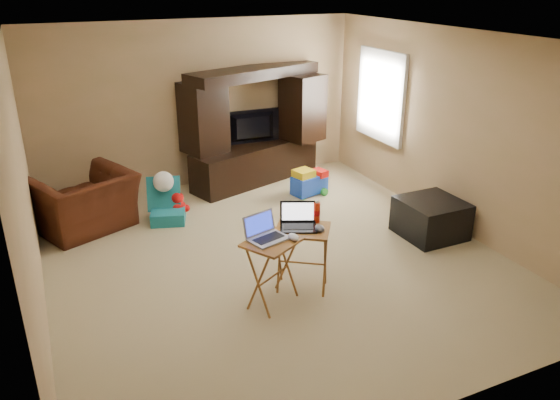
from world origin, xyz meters
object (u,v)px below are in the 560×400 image
plush_toy (178,204)px  recliner (85,202)px  laptop_left (268,229)px  laptop_right (298,218)px  push_toy (309,181)px  mouse_left (293,237)px  child_rocker (167,201)px  entertainment_center (255,126)px  water_bottle (317,212)px  ottoman (431,218)px  tray_table_left (273,272)px  tray_table_right (302,259)px  television (254,128)px  mouse_right (320,228)px

plush_toy → recliner: bearing=174.7°
laptop_left → laptop_right: 0.40m
plush_toy → push_toy: (2.02, -0.01, 0.02)m
plush_toy → mouse_left: size_ratio=2.57×
child_rocker → entertainment_center: bearing=47.8°
water_bottle → entertainment_center: bearing=79.3°
ottoman → tray_table_left: size_ratio=1.04×
child_rocker → laptop_left: 2.45m
plush_toy → tray_table_right: bearing=-73.2°
television → tray_table_right: bearing=77.8°
plush_toy → water_bottle: bearing=-68.2°
entertainment_center → tray_table_left: 3.58m
television → mouse_right: television is taller
recliner → laptop_left: (1.47, -2.56, 0.45)m
mouse_left → tray_table_left: bearing=159.8°
mouse_left → recliner: bearing=122.4°
plush_toy → laptop_right: laptop_right is taller
push_toy → plush_toy: bearing=164.5°
entertainment_center → water_bottle: 3.19m
recliner → push_toy: recliner is taller
plush_toy → laptop_right: size_ratio=1.00×
plush_toy → tray_table_left: bearing=-82.6°
push_toy → water_bottle: size_ratio=2.53×
entertainment_center → child_rocker: 2.01m
laptop_right → recliner: bearing=150.7°
television → tray_table_right: size_ratio=1.30×
push_toy → laptop_left: laptop_left is taller
mouse_right → television: bearing=79.0°
tray_table_right → mouse_left: mouse_left is taller
laptop_right → mouse_left: bearing=-103.0°
child_rocker → laptop_right: 2.44m
recliner → laptop_left: bearing=96.6°
ottoman → water_bottle: bearing=-168.4°
mouse_right → water_bottle: 0.23m
ottoman → tray_table_left: (-2.44, -0.58, 0.12)m
television → child_rocker: 2.03m
ottoman → mouse_left: size_ratio=5.13×
television → mouse_right: size_ratio=6.41×
television → laptop_left: 3.58m
ottoman → push_toy: bearing=111.8°
tray_table_left → water_bottle: water_bottle is taller
child_rocker → mouse_right: 2.61m
recliner → tray_table_right: size_ratio=1.64×
tray_table_left → tray_table_right: tray_table_left is taller
mouse_left → water_bottle: water_bottle is taller
recliner → plush_toy: 1.20m
entertainment_center → plush_toy: 1.87m
ottoman → tray_table_right: 2.11m
entertainment_center → child_rocker: size_ratio=3.72×
entertainment_center → tray_table_left: entertainment_center is taller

